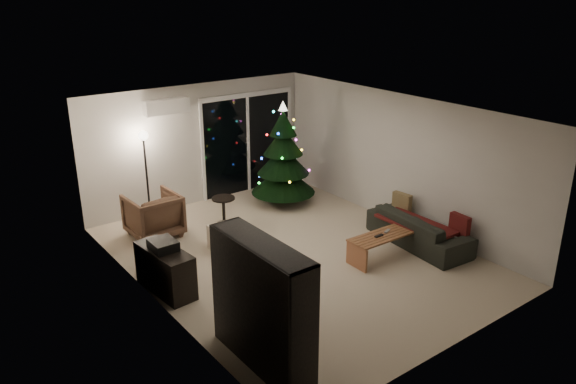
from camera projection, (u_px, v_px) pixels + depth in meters
name	position (u px, v px, depth m)	size (l,w,h in m)	color
room	(265.00, 172.00, 10.62)	(6.50, 7.51, 2.60)	beige
bookshelf	(248.00, 310.00, 6.53)	(0.41, 1.61, 1.61)	black
media_cabinet	(165.00, 270.00, 8.39)	(0.41, 1.10, 0.69)	black
stereo	(163.00, 245.00, 8.24)	(0.35, 0.41, 0.15)	black
armchair	(153.00, 215.00, 10.23)	(0.87, 0.90, 0.82)	#4B2D22
ottoman	(225.00, 238.00, 9.76)	(0.48, 0.48, 0.43)	beige
cardboard_box_a	(173.00, 263.00, 9.05)	(0.38, 0.29, 0.27)	beige
cardboard_box_b	(223.00, 237.00, 10.00)	(0.35, 0.27, 0.25)	beige
side_table	(224.00, 211.00, 10.75)	(0.44, 0.44, 0.55)	black
floor_lamp	(147.00, 178.00, 10.77)	(0.28, 0.28, 1.73)	black
sofa	(419.00, 229.00, 9.93)	(1.98, 0.77, 0.58)	#242523
sofa_throw	(416.00, 224.00, 9.83)	(0.62, 1.43, 0.05)	#4D0E11
cushion_a	(402.00, 203.00, 10.48)	(0.11, 0.38, 0.38)	brown
cushion_b	(460.00, 225.00, 9.51)	(0.11, 0.38, 0.38)	#4D0E11
coffee_table	(384.00, 245.00, 9.48)	(1.34, 0.47, 0.43)	#A86344
remote_a	(379.00, 236.00, 9.32)	(0.17, 0.05, 0.02)	black
remote_b	(387.00, 231.00, 9.50)	(0.16, 0.04, 0.02)	slate
christmas_tree	(283.00, 154.00, 11.55)	(1.34, 1.34, 2.17)	black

